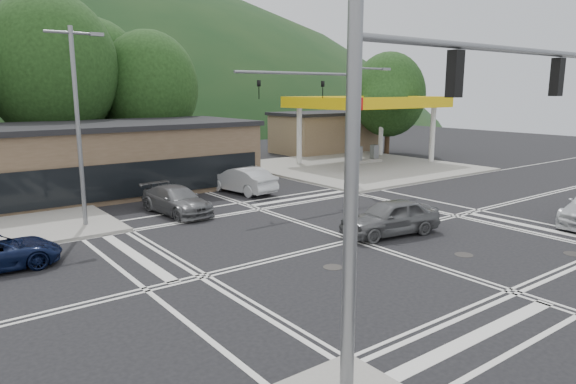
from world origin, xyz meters
TOP-DOWN VIEW (x-y plane):
  - ground at (0.00, 0.00)m, footprint 120.00×120.00m
  - sidewalk_ne at (15.00, 15.00)m, footprint 16.00×16.00m
  - gas_station_canopy at (16.99, 15.99)m, footprint 12.32×8.34m
  - convenience_store at (20.00, 25.00)m, footprint 10.00×6.00m
  - commercial_row at (-8.00, 17.00)m, footprint 24.00×8.00m
  - hill_north at (0.00, 90.00)m, footprint 252.00×126.00m
  - tree_n_b at (-6.00, 24.00)m, footprint 9.00×9.00m
  - tree_n_c at (1.00, 24.00)m, footprint 7.60×7.60m
  - tree_n_e at (-2.00, 28.00)m, footprint 8.40×8.40m
  - tree_ne at (24.00, 20.00)m, footprint 7.20×7.20m
  - streetlight_nw at (-8.44, 9.00)m, footprint 2.50×0.25m
  - signal_mast_ne at (6.95, 8.20)m, footprint 11.65×0.30m
  - signal_mast_sw at (-6.39, -8.20)m, footprint 9.14×0.28m
  - car_grey_center at (1.88, -0.30)m, footprint 4.84×2.60m
  - car_queue_a at (1.70, 11.70)m, footprint 2.48×5.11m
  - car_queue_b at (3.00, 14.05)m, footprint 2.46×4.82m
  - car_northbound at (-3.92, 9.00)m, footprint 2.46×5.03m
  - pedestrian at (12.16, 12.60)m, footprint 0.77×0.75m

SIDE VIEW (x-z plane):
  - ground at x=0.00m, z-range 0.00..0.00m
  - hill_north at x=0.00m, z-range -70.00..70.00m
  - sidewalk_ne at x=15.00m, z-range 0.00..0.15m
  - car_northbound at x=-3.92m, z-range 0.00..1.41m
  - car_grey_center at x=1.88m, z-range 0.00..1.56m
  - car_queue_b at x=3.00m, z-range 0.00..1.57m
  - car_queue_a at x=1.70m, z-range 0.00..1.61m
  - pedestrian at x=12.16m, z-range 0.15..1.93m
  - convenience_store at x=20.00m, z-range 0.00..3.80m
  - commercial_row at x=-8.00m, z-range 0.00..4.00m
  - gas_station_canopy at x=16.99m, z-range 2.17..7.92m
  - streetlight_nw at x=-8.44m, z-range 0.55..9.55m
  - signal_mast_ne at x=6.95m, z-range 1.07..9.07m
  - signal_mast_sw at x=-6.39m, z-range 1.12..9.12m
  - tree_ne at x=24.00m, z-range 0.85..10.84m
  - tree_n_c at x=1.00m, z-range 1.06..11.93m
  - tree_n_e at x=-2.00m, z-range 1.15..13.13m
  - tree_n_b at x=-6.00m, z-range 1.30..14.28m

